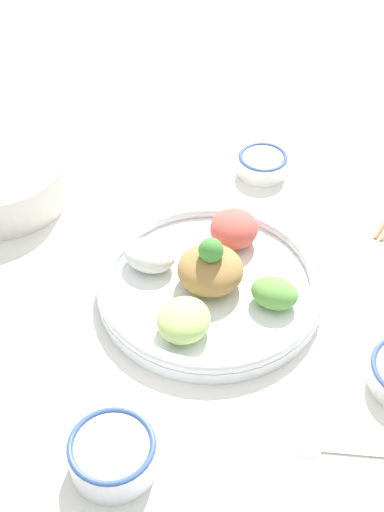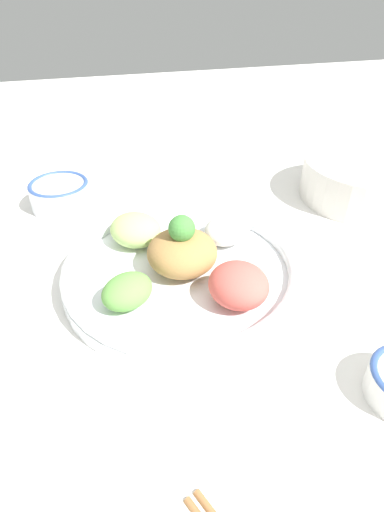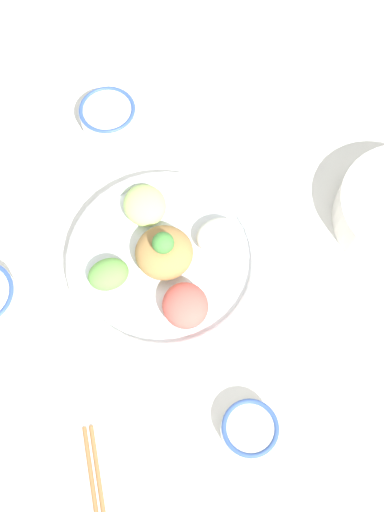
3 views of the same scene
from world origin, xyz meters
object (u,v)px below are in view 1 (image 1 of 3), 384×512
(sauce_bowl_dark, at_px, (113,454))
(rice_bowl_blue, at_px, (262,163))
(serving_spoon_main, at_px, (330,448))
(salad_platter, at_px, (210,281))

(sauce_bowl_dark, bearing_deg, rice_bowl_blue, -144.88)
(rice_bowl_blue, height_order, serving_spoon_main, rice_bowl_blue)
(salad_platter, xyz_separation_m, sauce_bowl_dark, (0.25, 0.16, 0.00))
(rice_bowl_blue, xyz_separation_m, sauce_bowl_dark, (0.49, 0.34, 0.01))
(sauce_bowl_dark, bearing_deg, salad_platter, -147.00)
(rice_bowl_blue, bearing_deg, sauce_bowl_dark, 35.12)
(rice_bowl_blue, bearing_deg, serving_spoon_main, 60.53)
(salad_platter, height_order, serving_spoon_main, salad_platter)
(rice_bowl_blue, distance_m, serving_spoon_main, 0.54)
(salad_platter, distance_m, serving_spoon_main, 0.29)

